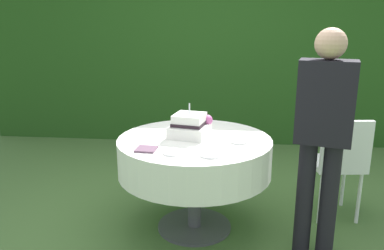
% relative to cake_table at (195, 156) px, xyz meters
% --- Properties ---
extents(ground_plane, '(20.00, 20.00, 0.00)m').
position_rel_cake_table_xyz_m(ground_plane, '(0.00, 0.00, -0.62)').
color(ground_plane, '#476B33').
extents(foliage_hedge, '(6.15, 0.64, 2.87)m').
position_rel_cake_table_xyz_m(foliage_hedge, '(0.00, 2.60, 0.82)').
color(foliage_hedge, '#234C19').
rests_on(foliage_hedge, ground_plane).
extents(cake_table, '(1.19, 1.19, 0.76)m').
position_rel_cake_table_xyz_m(cake_table, '(0.00, 0.00, 0.00)').
color(cake_table, '#4C4C51').
rests_on(cake_table, ground_plane).
extents(wedding_cake, '(0.34, 0.33, 0.26)m').
position_rel_cake_table_xyz_m(wedding_cake, '(-0.04, 0.06, 0.23)').
color(wedding_cake, white).
rests_on(wedding_cake, cake_table).
extents(serving_plate_near, '(0.13, 0.13, 0.01)m').
position_rel_cake_table_xyz_m(serving_plate_near, '(0.34, -0.07, 0.15)').
color(serving_plate_near, white).
rests_on(serving_plate_near, cake_table).
extents(serving_plate_far, '(0.14, 0.14, 0.01)m').
position_rel_cake_table_xyz_m(serving_plate_far, '(0.14, -0.39, 0.15)').
color(serving_plate_far, white).
rests_on(serving_plate_far, cake_table).
extents(serving_plate_left, '(0.12, 0.12, 0.01)m').
position_rel_cake_table_xyz_m(serving_plate_left, '(-0.12, -0.37, 0.15)').
color(serving_plate_left, white).
rests_on(serving_plate_left, cake_table).
extents(napkin_stack, '(0.15, 0.15, 0.01)m').
position_rel_cake_table_xyz_m(napkin_stack, '(-0.31, -0.31, 0.15)').
color(napkin_stack, '#6B4C60').
rests_on(napkin_stack, cake_table).
extents(garden_chair, '(0.45, 0.45, 0.89)m').
position_rel_cake_table_xyz_m(garden_chair, '(1.17, 0.26, -0.08)').
color(garden_chair, white).
rests_on(garden_chair, ground_plane).
extents(standing_person, '(0.40, 0.28, 1.60)m').
position_rel_cake_table_xyz_m(standing_person, '(0.88, -0.29, 0.31)').
color(standing_person, black).
rests_on(standing_person, ground_plane).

